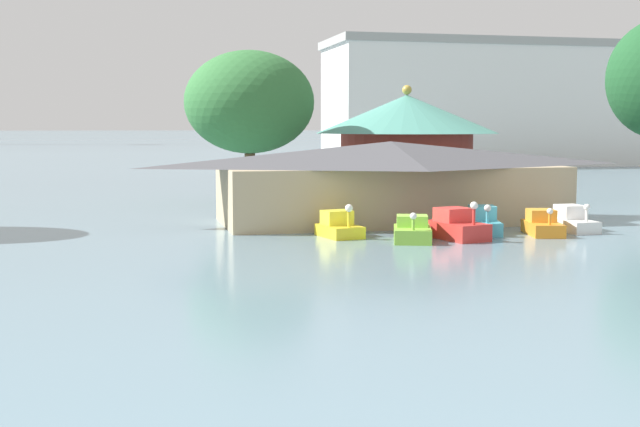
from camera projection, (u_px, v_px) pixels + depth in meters
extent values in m
cube|color=yellow|center=(340.00, 231.00, 38.98)|extent=(1.99, 2.60, 0.56)
cube|color=yellow|center=(337.00, 217.00, 39.17)|extent=(1.49, 1.30, 0.68)
cylinder|color=yellow|center=(349.00, 220.00, 38.07)|extent=(0.14, 0.14, 0.71)
sphere|color=white|center=(349.00, 208.00, 38.02)|extent=(0.36, 0.36, 0.36)
cube|color=#8CCC3F|center=(412.00, 234.00, 37.50)|extent=(2.39, 3.10, 0.65)
cube|color=#A0E24F|center=(412.00, 221.00, 37.78)|extent=(1.70, 1.60, 0.51)
cylinder|color=#8CCC3F|center=(413.00, 225.00, 36.35)|extent=(0.14, 0.14, 0.47)
sphere|color=white|center=(413.00, 216.00, 36.31)|extent=(0.31, 0.31, 0.31)
cube|color=red|center=(458.00, 231.00, 38.29)|extent=(2.30, 3.26, 0.79)
cube|color=#E8423C|center=(453.00, 215.00, 38.55)|extent=(1.68, 1.62, 0.63)
cylinder|color=red|center=(474.00, 217.00, 37.16)|extent=(0.14, 0.14, 0.69)
sphere|color=white|center=(474.00, 206.00, 37.11)|extent=(0.35, 0.35, 0.35)
cube|color=#4CB7CC|center=(483.00, 227.00, 40.17)|extent=(2.09, 3.06, 0.65)
cube|color=#5DCDE2|center=(482.00, 213.00, 40.44)|extent=(1.50, 1.52, 0.69)
cylinder|color=#4CB7CC|center=(487.00, 217.00, 39.00)|extent=(0.14, 0.14, 0.55)
sphere|color=white|center=(488.00, 208.00, 38.95)|extent=(0.34, 0.34, 0.34)
cube|color=orange|center=(543.00, 228.00, 39.79)|extent=(2.08, 3.21, 0.62)
cube|color=gold|center=(541.00, 215.00, 40.09)|extent=(1.49, 1.58, 0.58)
cylinder|color=orange|center=(550.00, 220.00, 38.56)|extent=(0.14, 0.14, 0.50)
sphere|color=white|center=(550.00, 211.00, 38.52)|extent=(0.28, 0.28, 0.28)
cube|color=white|center=(573.00, 225.00, 41.11)|extent=(1.35, 2.93, 0.60)
cube|color=white|center=(570.00, 212.00, 41.40)|extent=(1.15, 1.32, 0.68)
cylinder|color=white|center=(587.00, 216.00, 39.91)|extent=(0.14, 0.14, 0.57)
sphere|color=white|center=(587.00, 207.00, 39.87)|extent=(0.31, 0.31, 0.31)
cube|color=tan|center=(390.00, 194.00, 45.04)|extent=(18.13, 7.32, 3.05)
pyramid|color=#4C4C51|center=(391.00, 154.00, 44.81)|extent=(19.58, 8.42, 1.32)
cylinder|color=#993328|center=(406.00, 166.00, 60.33)|extent=(9.54, 9.54, 4.67)
cone|color=teal|center=(407.00, 114.00, 59.94)|extent=(13.19, 13.19, 2.77)
sphere|color=#B7993D|center=(407.00, 90.00, 59.75)|extent=(0.70, 0.70, 0.70)
cylinder|color=brown|center=(250.00, 179.00, 55.21)|extent=(0.71, 0.71, 3.39)
ellipsoid|color=#337038|center=(249.00, 102.00, 54.68)|extent=(8.57, 8.57, 6.77)
cube|color=silver|center=(480.00, 108.00, 109.01)|extent=(39.57, 13.93, 15.20)
cube|color=#999993|center=(481.00, 45.00, 108.16)|extent=(40.36, 14.21, 1.00)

